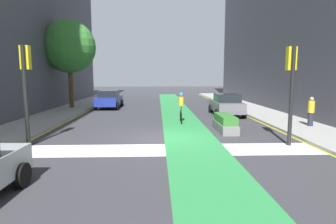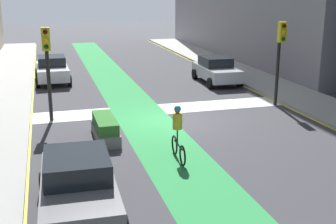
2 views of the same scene
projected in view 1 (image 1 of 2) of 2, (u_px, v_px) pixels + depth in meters
name	position (u px, v px, depth m)	size (l,w,h in m)	color
ground_plane	(165.00, 138.00, 12.96)	(120.00, 120.00, 0.00)	#38383D
bike_lane_paint	(190.00, 138.00, 13.00)	(2.40, 60.00, 0.01)	#2D8C47
crosswalk_band	(166.00, 150.00, 10.97)	(12.00, 1.80, 0.01)	silver
curb_stripe_left	(32.00, 139.00, 12.73)	(0.16, 60.00, 0.01)	yellow
sidewalk_right	(325.00, 135.00, 13.23)	(3.00, 60.00, 0.15)	#9E9E99
curb_stripe_right	(293.00, 137.00, 13.18)	(0.16, 60.00, 0.01)	yellow
traffic_signal_near_right	(291.00, 76.00, 11.45)	(0.35, 0.52, 4.03)	black
traffic_signal_near_left	(26.00, 76.00, 11.30)	(0.35, 0.52, 4.06)	black
car_grey_right_far	(226.00, 104.00, 20.29)	(2.12, 4.25, 1.57)	slate
car_blue_left_far	(109.00, 99.00, 24.74)	(2.06, 4.22, 1.57)	navy
cyclist_in_lane	(181.00, 107.00, 17.16)	(0.32, 1.73, 1.86)	black
pedestrian_sidewalk_right_a	(311.00, 111.00, 15.24)	(0.34, 0.34, 1.57)	#262638
street_tree_near	(69.00, 47.00, 23.47)	(4.34, 4.34, 7.25)	brown
median_planter	(225.00, 123.00, 14.61)	(0.81, 2.57, 0.85)	slate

